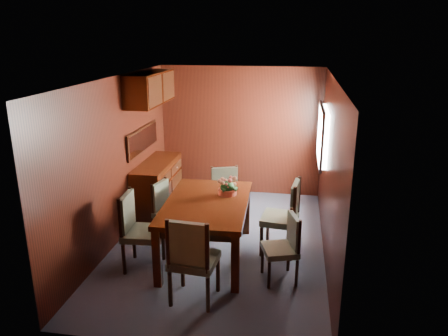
% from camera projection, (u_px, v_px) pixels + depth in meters
% --- Properties ---
extents(ground, '(4.50, 4.50, 0.00)m').
position_uv_depth(ground, '(220.00, 244.00, 6.43)').
color(ground, '#3F4355').
rests_on(ground, ground).
extents(room_shell, '(3.06, 4.52, 2.41)m').
position_uv_depth(room_shell, '(216.00, 130.00, 6.27)').
color(room_shell, black).
rests_on(room_shell, ground).
extents(sideboard, '(0.48, 1.40, 0.90)m').
position_uv_depth(sideboard, '(158.00, 187.00, 7.44)').
color(sideboard, '#341206').
rests_on(sideboard, ground).
extents(dining_table, '(1.16, 1.79, 0.82)m').
position_uv_depth(dining_table, '(207.00, 209.00, 5.87)').
color(dining_table, '#341206').
rests_on(dining_table, ground).
extents(chair_left_near, '(0.50, 0.52, 1.04)m').
position_uv_depth(chair_left_near, '(137.00, 226.00, 5.65)').
color(chair_left_near, black).
rests_on(chair_left_near, ground).
extents(chair_left_far, '(0.50, 0.51, 0.90)m').
position_uv_depth(chair_left_far, '(167.00, 207.00, 6.48)').
color(chair_left_far, black).
rests_on(chair_left_far, ground).
extents(chair_right_near, '(0.51, 0.52, 0.88)m').
position_uv_depth(chair_right_near, '(285.00, 244.00, 5.38)').
color(chair_right_near, black).
rests_on(chair_right_near, ground).
extents(chair_right_far, '(0.54, 0.56, 1.06)m').
position_uv_depth(chair_right_far, '(286.00, 213.00, 6.03)').
color(chair_right_far, black).
rests_on(chair_right_far, ground).
extents(chair_head, '(0.55, 0.53, 1.08)m').
position_uv_depth(chair_head, '(192.00, 256.00, 4.87)').
color(chair_head, black).
rests_on(chair_head, ground).
extents(chair_foot, '(0.57, 0.56, 0.96)m').
position_uv_depth(chair_foot, '(226.00, 194.00, 6.90)').
color(chair_foot, black).
rests_on(chair_foot, ground).
extents(flower_centerpiece, '(0.28, 0.28, 0.28)m').
position_uv_depth(flower_centerpiece, '(227.00, 185.00, 6.05)').
color(flower_centerpiece, '#B75338').
rests_on(flower_centerpiece, dining_table).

